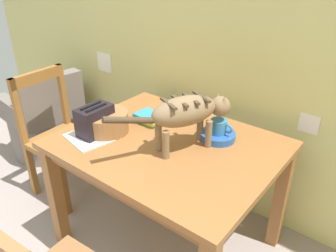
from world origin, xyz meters
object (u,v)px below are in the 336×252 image
(saucer_bowl, at_px, (218,136))
(wicker_basket, at_px, (105,122))
(wooden_chair_far, at_px, (60,138))
(coffee_mug, at_px, (219,127))
(toaster, at_px, (95,121))
(book_stack, at_px, (149,118))
(wicker_armchair, at_px, (46,125))
(dining_table, at_px, (168,156))
(cat, at_px, (188,112))
(magazine, at_px, (91,137))

(saucer_bowl, height_order, wicker_basket, wicker_basket)
(wooden_chair_far, bearing_deg, wicker_basket, 81.30)
(saucer_bowl, xyz_separation_m, coffee_mug, (0.00, -0.00, 0.06))
(coffee_mug, xyz_separation_m, toaster, (-0.57, -0.38, 0.01))
(coffee_mug, bearing_deg, book_stack, -169.85)
(book_stack, xyz_separation_m, wicker_basket, (-0.12, -0.24, 0.03))
(saucer_bowl, bearing_deg, wicker_armchair, -179.66)
(dining_table, bearing_deg, book_stack, 153.25)
(cat, distance_m, toaster, 0.54)
(wooden_chair_far, xyz_separation_m, wicker_armchair, (-0.58, 0.24, -0.18))
(dining_table, relative_size, wooden_chair_far, 1.25)
(coffee_mug, xyz_separation_m, wicker_armchair, (-1.75, -0.01, -0.55))
(wicker_basket, bearing_deg, magazine, -97.65)
(magazine, bearing_deg, toaster, 104.07)
(wicker_basket, bearing_deg, toaster, -104.38)
(coffee_mug, distance_m, wicker_armchair, 1.83)
(cat, bearing_deg, wicker_armchair, -160.35)
(coffee_mug, height_order, magazine, coffee_mug)
(dining_table, relative_size, book_stack, 6.91)
(cat, relative_size, saucer_bowl, 3.27)
(dining_table, bearing_deg, wooden_chair_far, -176.87)
(cat, xyz_separation_m, wicker_basket, (-0.47, -0.14, -0.15))
(dining_table, distance_m, wicker_armchair, 1.61)
(coffee_mug, bearing_deg, toaster, -146.44)
(dining_table, bearing_deg, magazine, -149.36)
(saucer_bowl, distance_m, wicker_armchair, 1.81)
(saucer_bowl, bearing_deg, coffee_mug, -0.00)
(wicker_basket, xyz_separation_m, wicker_armchair, (-1.19, 0.31, -0.53))
(wooden_chair_far, distance_m, wicker_armchair, 0.66)
(wicker_basket, xyz_separation_m, toaster, (-0.02, -0.06, 0.03))
(book_stack, height_order, wooden_chair_far, wooden_chair_far)
(book_stack, xyz_separation_m, toaster, (-0.14, -0.30, 0.06))
(saucer_bowl, relative_size, book_stack, 1.16)
(toaster, bearing_deg, magazine, -87.61)
(saucer_bowl, bearing_deg, cat, -115.41)
(saucer_bowl, xyz_separation_m, wicker_basket, (-0.56, -0.32, 0.04))
(toaster, bearing_deg, wicker_basket, 75.62)
(dining_table, height_order, toaster, toaster)
(magazine, xyz_separation_m, toaster, (-0.00, 0.04, 0.08))
(wicker_armchair, bearing_deg, wicker_basket, -98.52)
(magazine, bearing_deg, wicker_armchair, 172.38)
(wicker_basket, bearing_deg, wicker_armchair, 165.27)
(wooden_chair_far, bearing_deg, cat, 91.89)
(cat, height_order, toaster, cat)
(toaster, distance_m, wicker_armchair, 1.35)
(book_stack, distance_m, wicker_basket, 0.27)
(cat, bearing_deg, saucer_bowl, 90.00)
(cat, relative_size, wooden_chair_far, 0.68)
(cat, distance_m, wicker_basket, 0.51)
(magazine, bearing_deg, cat, 38.37)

